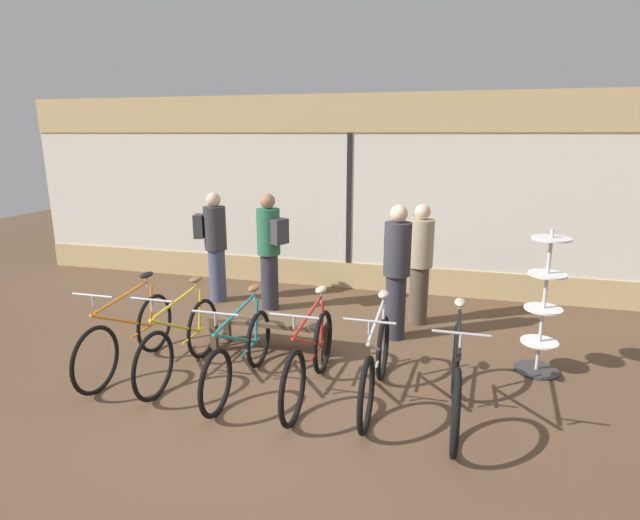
{
  "coord_description": "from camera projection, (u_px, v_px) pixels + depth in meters",
  "views": [
    {
      "loc": [
        1.67,
        -4.56,
        2.59
      ],
      "look_at": [
        0.0,
        1.64,
        0.95
      ],
      "focal_mm": 28.0,
      "sensor_mm": 36.0,
      "label": 1
    }
  ],
  "objects": [
    {
      "name": "customer_near_bench",
      "position": [
        270.0,
        248.0,
        7.34
      ],
      "size": [
        0.56,
        0.47,
        1.75
      ],
      "color": "#2D2D38",
      "rests_on": "ground_plane"
    },
    {
      "name": "bicycle_far_right",
      "position": [
        456.0,
        379.0,
        4.58
      ],
      "size": [
        0.46,
        1.77,
        1.05
      ],
      "color": "black",
      "rests_on": "ground_plane"
    },
    {
      "name": "bicycle_center_left",
      "position": [
        240.0,
        354.0,
        5.15
      ],
      "size": [
        0.46,
        1.72,
        1.01
      ],
      "color": "black",
      "rests_on": "ground_plane"
    },
    {
      "name": "bicycle_left",
      "position": [
        181.0,
        341.0,
        5.41
      ],
      "size": [
        0.46,
        1.72,
        1.03
      ],
      "color": "black",
      "rests_on": "ground_plane"
    },
    {
      "name": "display_bench",
      "position": [
        270.0,
        323.0,
        6.02
      ],
      "size": [
        1.4,
        0.44,
        0.44
      ],
      "color": "brown",
      "rests_on": "ground_plane"
    },
    {
      "name": "accessory_rack",
      "position": [
        543.0,
        315.0,
        5.43
      ],
      "size": [
        0.48,
        0.48,
        1.62
      ],
      "color": "#333333",
      "rests_on": "ground_plane"
    },
    {
      "name": "customer_by_window",
      "position": [
        397.0,
        270.0,
        6.28
      ],
      "size": [
        0.46,
        0.46,
        1.74
      ],
      "color": "#2D2D38",
      "rests_on": "ground_plane"
    },
    {
      "name": "customer_near_rack",
      "position": [
        420.0,
        262.0,
        6.81
      ],
      "size": [
        0.48,
        0.48,
        1.68
      ],
      "color": "brown",
      "rests_on": "ground_plane"
    },
    {
      "name": "shop_back_wall",
      "position": [
        349.0,
        193.0,
        8.21
      ],
      "size": [
        12.0,
        0.08,
        3.2
      ],
      "color": "tan",
      "rests_on": "ground_plane"
    },
    {
      "name": "customer_mid_floor",
      "position": [
        215.0,
        244.0,
        7.73
      ],
      "size": [
        0.54,
        0.42,
        1.72
      ],
      "color": "#424C6B",
      "rests_on": "ground_plane"
    },
    {
      "name": "ground_plane",
      "position": [
        280.0,
        383.0,
        5.33
      ],
      "size": [
        24.0,
        24.0,
        0.0
      ],
      "primitive_type": "plane",
      "color": "brown"
    },
    {
      "name": "bicycle_far_left",
      "position": [
        128.0,
        336.0,
        5.55
      ],
      "size": [
        0.46,
        1.76,
        1.04
      ],
      "color": "black",
      "rests_on": "ground_plane"
    },
    {
      "name": "bicycle_right",
      "position": [
        376.0,
        365.0,
        4.88
      ],
      "size": [
        0.46,
        1.73,
        1.03
      ],
      "color": "black",
      "rests_on": "ground_plane"
    },
    {
      "name": "bicycle_center_right",
      "position": [
        310.0,
        359.0,
        5.0
      ],
      "size": [
        0.46,
        1.77,
        1.03
      ],
      "color": "black",
      "rests_on": "ground_plane"
    }
  ]
}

